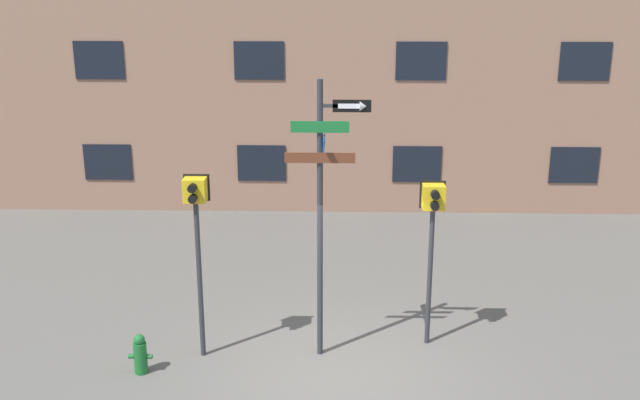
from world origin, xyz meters
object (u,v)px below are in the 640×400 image
at_px(street_sign_pole, 324,198).
at_px(pedestrian_signal_left, 196,218).
at_px(fire_hydrant, 140,354).
at_px(pedestrian_signal_right, 433,218).

distance_m(street_sign_pole, pedestrian_signal_left, 1.94).
height_order(street_sign_pole, fire_hydrant, street_sign_pole).
xyz_separation_m(pedestrian_signal_left, pedestrian_signal_right, (3.62, 0.51, -0.14)).
distance_m(street_sign_pole, pedestrian_signal_right, 1.81).
distance_m(pedestrian_signal_left, pedestrian_signal_right, 3.66).
bearing_deg(pedestrian_signal_right, street_sign_pole, -166.37).
height_order(pedestrian_signal_right, fire_hydrant, pedestrian_signal_right).
bearing_deg(pedestrian_signal_right, pedestrian_signal_left, -172.00).
relative_size(street_sign_pole, fire_hydrant, 6.87).
bearing_deg(street_sign_pole, pedestrian_signal_right, 13.63).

